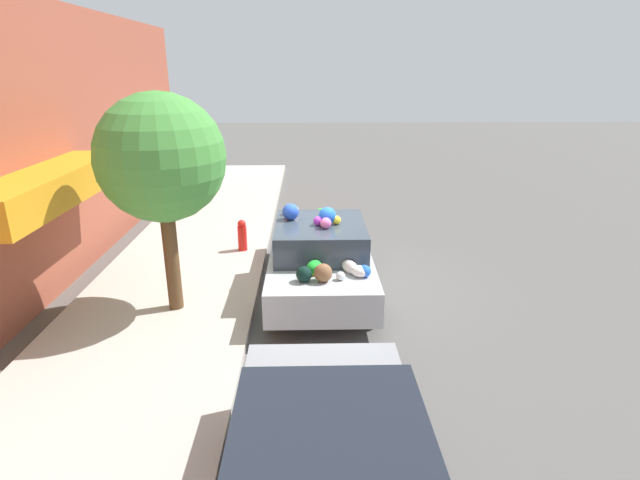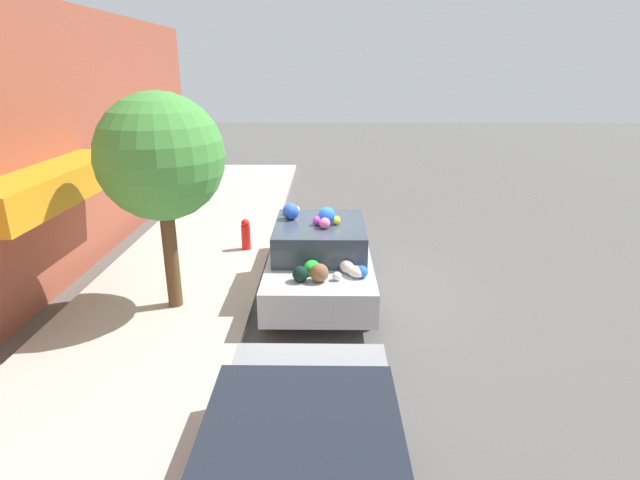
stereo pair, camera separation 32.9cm
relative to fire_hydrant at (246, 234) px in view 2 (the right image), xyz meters
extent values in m
plane|color=#565451|center=(-1.87, -1.62, -0.48)|extent=(60.00, 60.00, 0.00)
cube|color=#B2ADA3|center=(-1.87, 1.08, -0.41)|extent=(24.00, 3.20, 0.14)
cube|color=#9E4C38|center=(-1.87, 3.33, 2.11)|extent=(18.00, 0.30, 5.20)
cube|color=orange|center=(-2.50, 2.73, 1.69)|extent=(3.97, 0.90, 0.55)
cylinder|color=brown|center=(-2.79, 0.79, 0.58)|extent=(0.24, 0.24, 1.86)
sphere|color=#47933D|center=(-2.79, 0.79, 2.21)|extent=(2.00, 2.00, 2.00)
cylinder|color=red|center=(0.00, 0.00, -0.07)|extent=(0.20, 0.20, 0.55)
sphere|color=red|center=(0.00, 0.00, 0.26)|extent=(0.18, 0.18, 0.18)
cube|color=#B7BABF|center=(-1.87, -1.68, 0.08)|extent=(4.07, 1.83, 0.56)
cube|color=#333D47|center=(-2.03, -1.68, 0.63)|extent=(1.83, 1.60, 0.53)
cylinder|color=black|center=(-0.60, -0.85, -0.20)|extent=(0.57, 0.18, 0.57)
cylinder|color=black|center=(-0.61, -2.52, -0.20)|extent=(0.57, 0.18, 0.57)
cylinder|color=black|center=(-3.12, -0.84, -0.20)|extent=(0.57, 0.18, 0.57)
cylinder|color=black|center=(-3.13, -2.51, -0.20)|extent=(0.57, 0.18, 0.57)
sphere|color=blue|center=(-1.79, -1.15, 1.05)|extent=(0.38, 0.38, 0.30)
sphere|color=black|center=(-3.38, -1.40, 0.49)|extent=(0.30, 0.30, 0.25)
sphere|color=brown|center=(-3.38, -1.69, 0.51)|extent=(0.40, 0.40, 0.29)
ellipsoid|color=yellow|center=(-3.11, -1.53, 0.47)|extent=(0.24, 0.24, 0.21)
sphere|color=pink|center=(-2.33, -1.77, 0.99)|extent=(0.27, 0.27, 0.19)
ellipsoid|color=white|center=(-3.33, -1.97, 0.43)|extent=(0.18, 0.18, 0.14)
sphere|color=yellow|center=(-0.88, -1.66, 0.48)|extent=(0.29, 0.29, 0.23)
ellipsoid|color=blue|center=(-3.20, -2.36, 0.46)|extent=(0.26, 0.22, 0.19)
sphere|color=#AB39C6|center=(-2.16, -1.64, 0.98)|extent=(0.21, 0.21, 0.17)
ellipsoid|color=pink|center=(-1.48, -1.07, 0.97)|extent=(0.20, 0.15, 0.15)
ellipsoid|color=white|center=(-3.03, -2.14, 0.47)|extent=(0.41, 0.34, 0.20)
sphere|color=green|center=(-0.31, -1.73, 0.53)|extent=(0.42, 0.42, 0.32)
sphere|color=blue|center=(-0.31, -1.10, 0.51)|extent=(0.38, 0.38, 0.29)
ellipsoid|color=orange|center=(-0.31, -1.19, 0.47)|extent=(0.43, 0.33, 0.22)
sphere|color=yellow|center=(-2.09, -1.97, 0.97)|extent=(0.20, 0.20, 0.16)
sphere|color=blue|center=(-2.07, -1.81, 1.05)|extent=(0.34, 0.34, 0.30)
ellipsoid|color=yellow|center=(-0.26, -1.87, 0.45)|extent=(0.18, 0.13, 0.16)
sphere|color=green|center=(-0.38, -1.47, 0.47)|extent=(0.28, 0.28, 0.21)
ellipsoid|color=white|center=(-3.19, -2.28, 0.45)|extent=(0.38, 0.38, 0.18)
ellipsoid|color=white|center=(-1.41, -1.17, 0.98)|extent=(0.33, 0.32, 0.16)
ellipsoid|color=green|center=(-3.06, -1.56, 0.48)|extent=(0.39, 0.36, 0.23)
ellipsoid|color=white|center=(-0.61, -2.20, 0.50)|extent=(0.36, 0.38, 0.27)
cube|color=#1E232D|center=(-7.64, -1.63, 0.76)|extent=(1.84, 1.50, 0.55)
cylinder|color=black|center=(-6.21, -0.85, -0.16)|extent=(0.65, 0.18, 0.65)
cylinder|color=black|center=(-6.21, -2.40, -0.16)|extent=(0.65, 0.18, 0.65)
camera|label=1|loc=(-10.52, -1.47, 3.54)|focal=28.00mm
camera|label=2|loc=(-10.52, -1.80, 3.54)|focal=28.00mm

